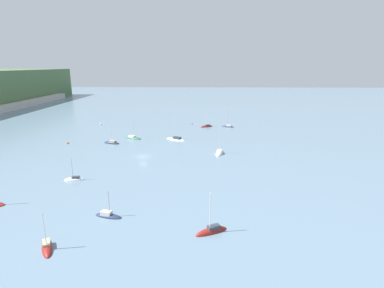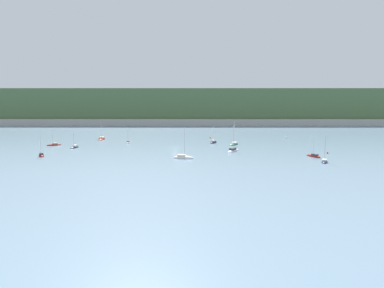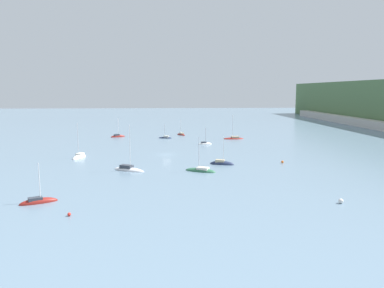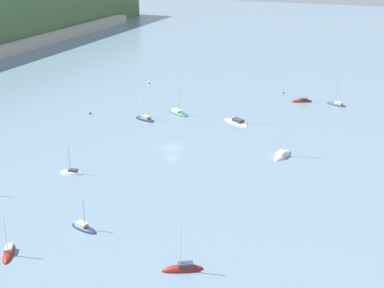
# 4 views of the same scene
# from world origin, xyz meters

# --- Properties ---
(ground_plane) EXTENTS (600.00, 600.00, 0.00)m
(ground_plane) POSITION_xyz_m (0.00, 0.00, 0.00)
(ground_plane) COLOR slate
(sailboat_0) EXTENTS (4.16, 6.07, 8.36)m
(sailboat_0) POSITION_xyz_m (-43.60, -20.15, 0.10)
(sailboat_0) COLOR maroon
(sailboat_0) RESTS_ON ground_plane
(sailboat_1) EXTENTS (4.28, 6.31, 7.66)m
(sailboat_1) POSITION_xyz_m (47.03, -21.05, 0.08)
(sailboat_1) COLOR maroon
(sailboat_1) RESTS_ON ground_plane
(sailboat_2) EXTENTS (6.13, 8.42, 11.58)m
(sailboat_2) POSITION_xyz_m (21.81, -8.68, 0.14)
(sailboat_2) COLOR silver
(sailboat_2) RESTS_ON ground_plane
(sailboat_4) EXTENTS (3.75, 6.18, 8.96)m
(sailboat_4) POSITION_xyz_m (47.22, -30.88, 0.12)
(sailboat_4) COLOR #232D4C
(sailboat_4) RESTS_ON ground_plane
(sailboat_5) EXTENTS (4.09, 6.68, 8.14)m
(sailboat_5) POSITION_xyz_m (15.75, 14.41, 0.09)
(sailboat_5) COLOR #232D4C
(sailboat_5) RESTS_ON ground_plane
(sailboat_6) EXTENTS (7.40, 3.74, 10.88)m
(sailboat_6) POSITION_xyz_m (3.99, -24.42, 0.11)
(sailboat_6) COLOR silver
(sailboat_6) RESTS_ON ground_plane
(sailboat_7) EXTENTS (5.71, 7.91, 8.86)m
(sailboat_7) POSITION_xyz_m (23.74, 8.28, 0.08)
(sailboat_7) COLOR #2D6647
(sailboat_7) RESTS_ON ground_plane
(sailboat_8) EXTENTS (2.26, 5.14, 6.67)m
(sailboat_8) POSITION_xyz_m (-20.39, 13.36, 0.08)
(sailboat_8) COLOR white
(sailboat_8) RESTS_ON ground_plane
(sailboat_9) EXTENTS (3.01, 5.76, 6.01)m
(sailboat_9) POSITION_xyz_m (-38.60, -0.69, 0.12)
(sailboat_9) COLOR #232D4C
(sailboat_9) RESTS_ON ground_plane
(sailboat_10) EXTENTS (5.77, 4.13, 7.14)m
(sailboat_10) POSITION_xyz_m (-49.03, 5.89, 0.10)
(sailboat_10) COLOR maroon
(sailboat_10) RESTS_ON ground_plane
(mooring_buoy_0) EXTENTS (0.83, 0.83, 0.83)m
(mooring_buoy_0) POSITION_xyz_m (50.32, 29.69, 0.41)
(mooring_buoy_0) COLOR white
(mooring_buoy_0) RESTS_ON ground_plane
(mooring_buoy_1) EXTENTS (0.68, 0.68, 0.68)m
(mooring_buoy_1) POSITION_xyz_m (15.01, 30.43, 0.34)
(mooring_buoy_1) COLOR orange
(mooring_buoy_1) RESTS_ON ground_plane
(mooring_buoy_2) EXTENTS (0.54, 0.54, 0.54)m
(mooring_buoy_2) POSITION_xyz_m (54.11, -14.09, 0.27)
(mooring_buoy_2) COLOR red
(mooring_buoy_2) RESTS_ON ground_plane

